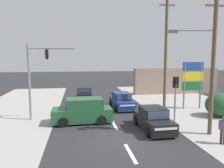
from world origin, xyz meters
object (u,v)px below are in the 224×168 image
Objects in this scene: utility_pole_midground_right at (166,51)px; sedan_receding_far at (153,120)px; utility_pole_foreground_right at (211,58)px; suv_oncoming_near at (83,111)px; pedestrian_at_kerb at (223,129)px; sedan_kerbside_parked at (84,94)px; traffic_signal_mast at (36,72)px; shopping_plaza_sign at (193,79)px; sedan_crossing_left at (122,101)px; pedestal_signal_right_kerb at (175,92)px.

sedan_receding_far is at bearing -120.76° from utility_pole_midground_right.
utility_pole_foreground_right reaches higher than sedan_receding_far.
suv_oncoming_near is 2.81× the size of pedestrian_at_kerb.
sedan_receding_far and sedan_kerbside_parked have the same top height.
utility_pole_midground_right reaches higher than utility_pole_foreground_right.
traffic_signal_mast reaches higher than shopping_plaza_sign.
pedestrian_at_kerb is at bearing -68.56° from sedan_crossing_left.
sedan_crossing_left and sedan_receding_far have the same top height.
suv_oncoming_near is at bearing -164.39° from shopping_plaza_sign.
sedan_crossing_left is at bearing 21.14° from traffic_signal_mast.
utility_pole_midground_right is at bearing 59.24° from sedan_receding_far.
utility_pole_midground_right is 4.19m from shopping_plaza_sign.
pedestal_signal_right_kerb is 6.53m from sedan_crossing_left.
sedan_receding_far is at bearing 153.77° from utility_pole_foreground_right.
pedestal_signal_right_kerb is at bearing 101.71° from pedestrian_at_kerb.
utility_pole_foreground_right is 15.91m from sedan_kerbside_parked.
shopping_plaza_sign is 1.07× the size of sedan_kerbside_parked.
utility_pole_foreground_right is 2.01× the size of suv_oncoming_near.
sedan_kerbside_parked is at bearing 147.87° from shopping_plaza_sign.
shopping_plaza_sign is at bearing -32.13° from sedan_kerbside_parked.
utility_pole_midground_right is 4.65m from pedestal_signal_right_kerb.
shopping_plaza_sign reaches higher than sedan_crossing_left.
pedestrian_at_kerb is at bearing -108.36° from shopping_plaza_sign.
pedestrian_at_kerb is at bearing -35.66° from suv_oncoming_near.
sedan_kerbside_parked is 0.94× the size of suv_oncoming_near.
sedan_crossing_left is at bearing 118.31° from pedestal_signal_right_kerb.
shopping_plaza_sign is 8.31m from sedan_receding_far.
traffic_signal_mast reaches higher than sedan_crossing_left.
shopping_plaza_sign is 1.00× the size of suv_oncoming_near.
utility_pole_midground_right is 2.31× the size of shopping_plaza_sign.
traffic_signal_mast reaches higher than sedan_kerbside_parked.
shopping_plaza_sign is at bearing 15.61° from suv_oncoming_near.
traffic_signal_mast is 3.68× the size of pedestrian_at_kerb.
pedestal_signal_right_kerb is at bearing -61.69° from sedan_crossing_left.
traffic_signal_mast is 1.30× the size of shopping_plaza_sign.
suv_oncoming_near is (3.59, -1.40, -2.95)m from traffic_signal_mast.
utility_pole_foreground_right is 2.59× the size of pedestal_signal_right_kerb.
pedestal_signal_right_kerb is 0.83× the size of sedan_kerbside_parked.
traffic_signal_mast is at bearing -176.21° from utility_pole_midground_right.
utility_pole_midground_right reaches higher than suv_oncoming_near.
shopping_plaza_sign is 1.08× the size of sedan_receding_far.
sedan_receding_far is (-5.90, -5.40, -2.28)m from shopping_plaza_sign.
pedestrian_at_kerb reaches higher than sedan_crossing_left.
pedestal_signal_right_kerb is (-0.57, -3.38, -3.15)m from utility_pole_midground_right.
shopping_plaza_sign is at bearing 48.38° from pedestal_signal_right_kerb.
utility_pole_foreground_right is 10.12m from sedan_crossing_left.
pedestrian_at_kerb is at bearing -78.29° from pedestal_signal_right_kerb.
shopping_plaza_sign is at bearing -11.07° from sedan_crossing_left.
utility_pole_foreground_right is at bearing -64.22° from sedan_crossing_left.
pedestal_signal_right_kerb is at bearing 28.68° from sedan_receding_far.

